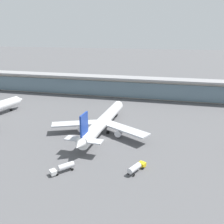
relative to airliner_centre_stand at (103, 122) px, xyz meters
The scene contains 5 objects.
ground_plane 10.33m from the airliner_centre_stand, 73.32° to the right, with size 1200.00×1200.00×0.00m, color #515154.
airliner_centre_stand is the anchor object (origin of this frame).
service_truck_near_nose_white 37.60m from the airliner_centre_stand, 96.06° to the right, with size 7.40×7.92×2.95m.
service_truck_mid_apron_yellow 37.63m from the airliner_centre_stand, 56.32° to the right, with size 5.87×8.69×2.95m.
terminal_building 67.71m from the airliner_centre_stand, 87.84° to the left, with size 274.18×12.80×15.20m.
Camera 1 is at (27.10, -95.27, 46.68)m, focal length 38.32 mm.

